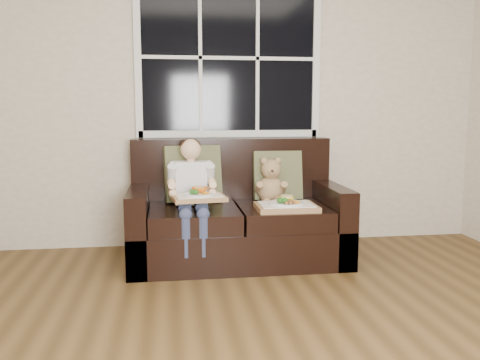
{
  "coord_description": "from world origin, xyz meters",
  "views": [
    {
      "loc": [
        -0.57,
        -2.0,
        1.21
      ],
      "look_at": [
        -0.03,
        1.85,
        0.67
      ],
      "focal_mm": 38.0,
      "sensor_mm": 36.0,
      "label": 1
    }
  ],
  "objects": [
    {
      "name": "pillow_right",
      "position": [
        0.34,
        2.17,
        0.65
      ],
      "size": [
        0.41,
        0.2,
        0.42
      ],
      "rotation": [
        -0.21,
        0.0,
        -0.04
      ],
      "color": "#5A5F3B",
      "rests_on": "loveseat"
    },
    {
      "name": "pillow_left",
      "position": [
        -0.38,
        2.17,
        0.68
      ],
      "size": [
        0.48,
        0.27,
        0.47
      ],
      "rotation": [
        -0.21,
        0.0,
        0.14
      ],
      "color": "#5A5F3B",
      "rests_on": "loveseat"
    },
    {
      "name": "child",
      "position": [
        -0.4,
        1.9,
        0.63
      ],
      "size": [
        0.36,
        0.59,
        0.82
      ],
      "color": "silver",
      "rests_on": "loveseat"
    },
    {
      "name": "tray_right",
      "position": [
        0.31,
        1.72,
        0.48
      ],
      "size": [
        0.46,
        0.35,
        0.1
      ],
      "rotation": [
        0.0,
        0.0,
        -0.01
      ],
      "color": "#AD7A4E",
      "rests_on": "loveseat"
    },
    {
      "name": "tray_left",
      "position": [
        -0.36,
        1.7,
        0.57
      ],
      "size": [
        0.42,
        0.34,
        0.09
      ],
      "rotation": [
        0.0,
        0.0,
        0.13
      ],
      "color": "#AD7A4E",
      "rests_on": "child"
    },
    {
      "name": "teddy_bear",
      "position": [
        0.25,
        2.05,
        0.6
      ],
      "size": [
        0.23,
        0.29,
        0.39
      ],
      "rotation": [
        0.0,
        0.0,
        -0.06
      ],
      "color": "#9E7C53",
      "rests_on": "loveseat"
    },
    {
      "name": "loveseat",
      "position": [
        -0.04,
        2.02,
        0.31
      ],
      "size": [
        1.7,
        0.92,
        0.96
      ],
      "color": "black",
      "rests_on": "ground"
    },
    {
      "name": "window_back",
      "position": [
        -0.04,
        2.48,
        1.65
      ],
      "size": [
        1.62,
        0.04,
        1.37
      ],
      "color": "black",
      "rests_on": "room_walls"
    },
    {
      "name": "room_walls",
      "position": [
        0.0,
        0.0,
        1.59
      ],
      "size": [
        4.52,
        5.02,
        2.71
      ],
      "color": "beige",
      "rests_on": "ground"
    }
  ]
}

